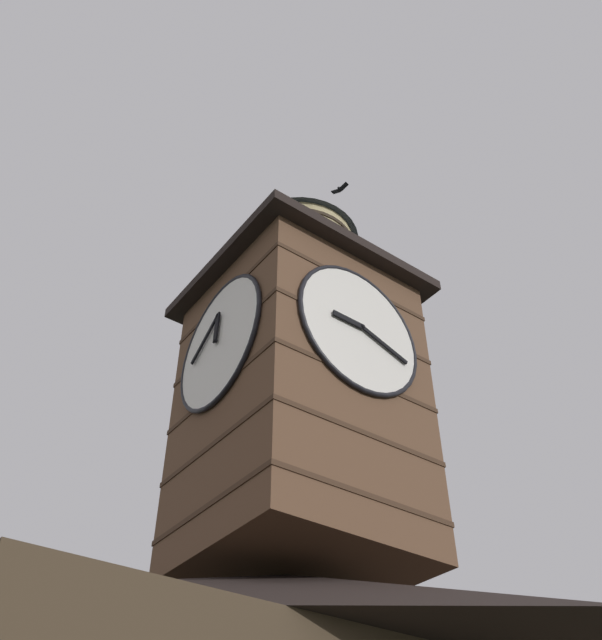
# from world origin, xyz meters

# --- Properties ---
(clock_tower) EXTENTS (4.69, 4.69, 9.81)m
(clock_tower) POSITION_xyz_m (-0.86, -1.46, 10.89)
(clock_tower) COLOR brown
(clock_tower) RESTS_ON building_main
(flying_bird_high) EXTENTS (0.27, 0.59, 0.14)m
(flying_bird_high) POSITION_xyz_m (-2.56, -1.75, 18.69)
(flying_bird_high) COLOR black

